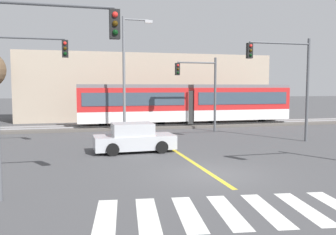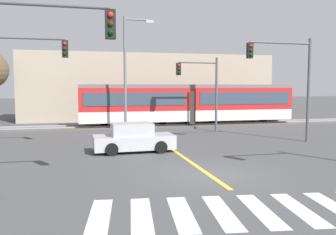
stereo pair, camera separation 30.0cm
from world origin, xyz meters
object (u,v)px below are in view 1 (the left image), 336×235
Objects in this scene: sedan_crossing at (134,139)px; street_lamp_centre at (127,68)px; traffic_light_mid_left at (13,71)px; light_rail_tram at (187,103)px; traffic_light_far_right at (201,83)px; traffic_light_mid_right at (288,73)px; traffic_light_near_left at (39,62)px.

street_lamp_centre is at bearing 84.78° from sedan_crossing.
street_lamp_centre is at bearing 43.45° from traffic_light_mid_left.
sedan_crossing is 7.08m from traffic_light_mid_left.
traffic_light_mid_left is at bearing -141.78° from light_rail_tram.
sedan_crossing is at bearing -119.93° from light_rail_tram.
traffic_light_far_right is 0.88× the size of traffic_light_mid_right.
street_lamp_centre is (-5.65, -3.38, 2.77)m from light_rail_tram.
traffic_light_mid_left is at bearing 178.47° from traffic_light_mid_right.
traffic_light_mid_left is at bearing -136.55° from street_lamp_centre.
street_lamp_centre reaches higher than sedan_crossing.
light_rail_tram is 4.31m from traffic_light_far_right.
traffic_light_mid_right reaches higher than sedan_crossing.
traffic_light_mid_right is (3.35, -6.18, 0.56)m from traffic_light_far_right.
sedan_crossing is 8.72m from street_lamp_centre.
traffic_light_far_right is 0.89× the size of traffic_light_mid_left.
light_rail_tram is at bearing 107.83° from traffic_light_mid_right.
street_lamp_centre is at bearing 142.79° from traffic_light_mid_right.
light_rail_tram is 2.18× the size of street_lamp_centre.
traffic_light_mid_right is at bearing 5.25° from sedan_crossing.
light_rail_tram is 20.92m from traffic_light_near_left.
traffic_light_mid_right reaches higher than traffic_light_mid_left.
traffic_light_near_left is at bearing -149.71° from traffic_light_mid_right.
street_lamp_centre is (4.66, 14.70, 0.67)m from traffic_light_near_left.
light_rail_tram is 7.14m from street_lamp_centre.
sedan_crossing is 0.76× the size of traffic_light_far_right.
light_rail_tram is 2.95× the size of traffic_light_near_left.
street_lamp_centre reaches higher than light_rail_tram.
sedan_crossing is 0.67× the size of traffic_light_mid_left.
traffic_light_mid_left is (-12.36, -9.73, 2.16)m from light_rail_tram.
sedan_crossing is at bearing -95.22° from street_lamp_centre.
traffic_light_mid_left is 15.63m from traffic_light_mid_right.
traffic_light_mid_right reaches higher than light_rail_tram.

